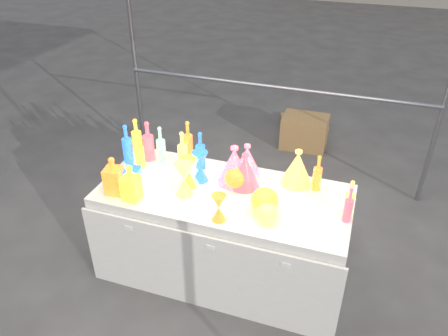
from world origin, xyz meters
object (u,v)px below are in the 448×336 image
(decanter_0, at_px, (131,183))
(globe_0, at_px, (265,202))
(display_table, at_px, (224,233))
(hourglass_0, at_px, (219,208))
(cardboard_box_closed, at_px, (304,132))
(lampshade_0, at_px, (247,160))
(bottle_0, at_px, (137,136))

(decanter_0, relative_size, globe_0, 1.45)
(display_table, xyz_separation_m, decanter_0, (-0.57, -0.28, 0.51))
(decanter_0, height_order, hourglass_0, decanter_0)
(cardboard_box_closed, relative_size, lampshade_0, 2.06)
(display_table, relative_size, cardboard_box_closed, 3.54)
(decanter_0, relative_size, hourglass_0, 1.41)
(cardboard_box_closed, relative_size, globe_0, 2.76)
(hourglass_0, height_order, lampshade_0, lampshade_0)
(bottle_0, distance_m, hourglass_0, 1.11)
(cardboard_box_closed, relative_size, bottle_0, 1.70)
(globe_0, bearing_deg, lampshade_0, 120.92)
(globe_0, bearing_deg, bottle_0, 160.11)
(bottle_0, xyz_separation_m, decanter_0, (0.28, -0.59, -0.02))
(bottle_0, distance_m, decanter_0, 0.65)
(bottle_0, height_order, globe_0, bottle_0)
(decanter_0, bearing_deg, cardboard_box_closed, 75.73)
(hourglass_0, bearing_deg, bottle_0, 146.29)
(display_table, bearing_deg, lampshade_0, 73.49)
(display_table, distance_m, hourglass_0, 0.57)
(bottle_0, relative_size, decanter_0, 1.12)
(lampshade_0, bearing_deg, decanter_0, -127.40)
(globe_0, bearing_deg, display_table, 160.93)
(lampshade_0, bearing_deg, display_table, -94.64)
(bottle_0, bearing_deg, lampshade_0, -1.43)
(decanter_0, bearing_deg, display_table, 29.50)
(decanter_0, relative_size, lampshade_0, 1.08)
(cardboard_box_closed, bearing_deg, bottle_0, -120.50)
(bottle_0, height_order, decanter_0, bottle_0)
(cardboard_box_closed, relative_size, hourglass_0, 2.68)
(lampshade_0, bearing_deg, bottle_0, -169.56)
(hourglass_0, bearing_deg, cardboard_box_closed, 86.26)
(hourglass_0, distance_m, lampshade_0, 0.59)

